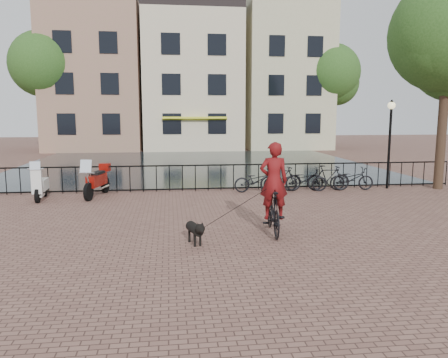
{
  "coord_description": "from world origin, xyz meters",
  "views": [
    {
      "loc": [
        -1.47,
        -8.79,
        2.98
      ],
      "look_at": [
        0.0,
        3.0,
        1.2
      ],
      "focal_mm": 35.0,
      "sensor_mm": 36.0,
      "label": 1
    }
  ],
  "objects": [
    {
      "name": "parked_bike_4",
      "position": [
        5.6,
        7.4,
        0.45
      ],
      "size": [
        1.76,
        0.74,
        0.9
      ],
      "primitive_type": "imported",
      "rotation": [
        0.0,
        0.0,
        1.49
      ],
      "color": "black",
      "rests_on": "ground"
    },
    {
      "name": "lamp_post",
      "position": [
        7.2,
        7.6,
        2.38
      ],
      "size": [
        0.3,
        0.3,
        3.45
      ],
      "color": "black",
      "rests_on": "ground"
    },
    {
      "name": "tree_far_left",
      "position": [
        -11.0,
        27.0,
        6.73
      ],
      "size": [
        5.04,
        5.04,
        9.27
      ],
      "color": "black",
      "rests_on": "ground"
    },
    {
      "name": "cyclist",
      "position": [
        1.07,
        1.64,
        1.02
      ],
      "size": [
        0.89,
        2.0,
        2.69
      ],
      "rotation": [
        0.0,
        0.0,
        3.06
      ],
      "color": "black",
      "rests_on": "ground"
    },
    {
      "name": "ground",
      "position": [
        0.0,
        0.0,
        0.0
      ],
      "size": [
        100.0,
        100.0,
        0.0
      ],
      "primitive_type": "plane",
      "color": "brown",
      "rests_on": "ground"
    },
    {
      "name": "tree_far_right",
      "position": [
        12.0,
        27.0,
        6.35
      ],
      "size": [
        4.76,
        4.76,
        8.76
      ],
      "color": "black",
      "rests_on": "ground"
    },
    {
      "name": "canal_house_right",
      "position": [
        8.5,
        30.0,
        6.65
      ],
      "size": [
        7.0,
        9.0,
        13.3
      ],
      "color": "#B8B389",
      "rests_on": "ground"
    },
    {
      "name": "railing",
      "position": [
        0.0,
        8.0,
        0.5
      ],
      "size": [
        20.0,
        0.05,
        1.02
      ],
      "color": "black",
      "rests_on": "ground"
    },
    {
      "name": "parked_bike_3",
      "position": [
        4.65,
        7.4,
        0.5
      ],
      "size": [
        1.69,
        0.59,
        1.0
      ],
      "primitive_type": "imported",
      "rotation": [
        0.0,
        0.0,
        1.5
      ],
      "color": "black",
      "rests_on": "ground"
    },
    {
      "name": "canal_house_mid",
      "position": [
        0.5,
        30.0,
        5.9
      ],
      "size": [
        8.0,
        9.5,
        11.8
      ],
      "color": "beige",
      "rests_on": "ground"
    },
    {
      "name": "parked_bike_2",
      "position": [
        3.7,
        7.4,
        0.45
      ],
      "size": [
        1.78,
        0.84,
        0.9
      ],
      "primitive_type": "imported",
      "rotation": [
        0.0,
        0.0,
        1.43
      ],
      "color": "black",
      "rests_on": "ground"
    },
    {
      "name": "canal_house_left",
      "position": [
        -7.5,
        30.0,
        6.4
      ],
      "size": [
        7.5,
        9.0,
        12.8
      ],
      "color": "#937555",
      "rests_on": "ground"
    },
    {
      "name": "parked_bike_1",
      "position": [
        2.75,
        7.4,
        0.5
      ],
      "size": [
        1.7,
        0.64,
        1.0
      ],
      "primitive_type": "imported",
      "rotation": [
        0.0,
        0.0,
        1.67
      ],
      "color": "black",
      "rests_on": "ground"
    },
    {
      "name": "scooter",
      "position": [
        -5.97,
        6.92,
        0.72
      ],
      "size": [
        0.56,
        1.58,
        1.44
      ],
      "rotation": [
        0.0,
        0.0,
        0.07
      ],
      "color": "silver",
      "rests_on": "ground"
    },
    {
      "name": "parked_bike_0",
      "position": [
        1.8,
        7.4,
        0.45
      ],
      "size": [
        1.72,
        0.62,
        0.9
      ],
      "primitive_type": "imported",
      "rotation": [
        0.0,
        0.0,
        1.56
      ],
      "color": "black",
      "rests_on": "ground"
    },
    {
      "name": "dog",
      "position": [
        -0.93,
        0.97,
        0.29
      ],
      "size": [
        0.51,
        0.91,
        0.58
      ],
      "rotation": [
        0.0,
        0.0,
        0.28
      ],
      "color": "black",
      "rests_on": "ground"
    },
    {
      "name": "canal_water",
      "position": [
        0.0,
        17.3,
        0.0
      ],
      "size": [
        20.0,
        20.0,
        0.0
      ],
      "primitive_type": "plane",
      "color": "black",
      "rests_on": "ground"
    },
    {
      "name": "motorcycle",
      "position": [
        -4.1,
        7.23,
        0.73
      ],
      "size": [
        0.93,
        2.11,
        1.47
      ],
      "rotation": [
        0.0,
        0.0,
        -0.22
      ],
      "color": "maroon",
      "rests_on": "ground"
    }
  ]
}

